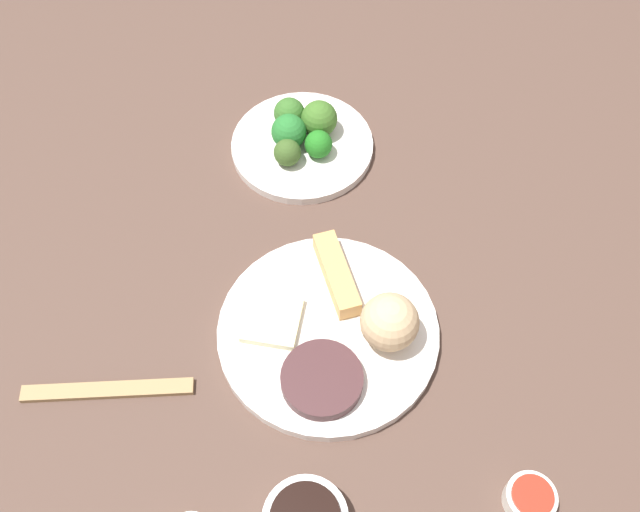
{
  "coord_description": "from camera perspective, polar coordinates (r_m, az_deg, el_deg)",
  "views": [
    {
      "loc": [
        0.09,
        0.41,
        0.85
      ],
      "look_at": [
        -0.01,
        -0.09,
        0.06
      ],
      "focal_mm": 40.43,
      "sensor_mm": 36.0,
      "label": 1
    }
  ],
  "objects": [
    {
      "name": "broccoli_floret_4",
      "position": [
        1.1,
        -2.45,
        11.23
      ],
      "size": [
        0.05,
        0.05,
        0.05
      ],
      "primitive_type": "sphere",
      "color": "#356727",
      "rests_on": "broccoli_plate"
    },
    {
      "name": "broccoli_plate",
      "position": [
        1.1,
        -1.41,
        8.7
      ],
      "size": [
        0.21,
        0.21,
        0.01
      ],
      "primitive_type": "cylinder",
      "color": "white",
      "rests_on": "tabletop"
    },
    {
      "name": "crab_rangoon_wonton",
      "position": [
        0.91,
        -3.81,
        -5.06
      ],
      "size": [
        0.09,
        0.09,
        0.01
      ],
      "primitive_type": "cube",
      "rotation": [
        0.0,
        0.0,
        -0.38
      ],
      "color": "beige",
      "rests_on": "main_plate"
    },
    {
      "name": "broccoli_floret_1",
      "position": [
        1.05,
        -2.54,
        8.19
      ],
      "size": [
        0.04,
        0.04,
        0.04
      ],
      "primitive_type": "sphere",
      "color": "#395723",
      "rests_on": "broccoli_plate"
    },
    {
      "name": "stir_fry_heap",
      "position": [
        0.87,
        0.15,
        -9.74
      ],
      "size": [
        0.1,
        0.1,
        0.02
      ],
      "primitive_type": "cylinder",
      "color": "#422527",
      "rests_on": "main_plate"
    },
    {
      "name": "broccoli_floret_3",
      "position": [
        1.06,
        -0.12,
        8.84
      ],
      "size": [
        0.04,
        0.04,
        0.04
      ],
      "primitive_type": "sphere",
      "color": "#21731E",
      "rests_on": "broccoli_plate"
    },
    {
      "name": "broccoli_floret_0",
      "position": [
        1.07,
        -2.49,
        9.81
      ],
      "size": [
        0.05,
        0.05,
        0.05
      ],
      "primitive_type": "sphere",
      "color": "#26722D",
      "rests_on": "broccoli_plate"
    },
    {
      "name": "chopsticks_pair",
      "position": [
        0.93,
        -16.46,
        -10.15
      ],
      "size": [
        0.21,
        0.05,
        0.01
      ],
      "primitive_type": "cube",
      "rotation": [
        0.0,
        0.0,
        2.99
      ],
      "color": "#9C7D50",
      "rests_on": "tabletop"
    },
    {
      "name": "broccoli_floret_2",
      "position": [
        1.09,
        -0.06,
        10.81
      ],
      "size": [
        0.05,
        0.05,
        0.05
      ],
      "primitive_type": "sphere",
      "color": "#3D6B25",
      "rests_on": "broccoli_plate"
    },
    {
      "name": "spring_roll",
      "position": [
        0.93,
        1.32,
        -1.45
      ],
      "size": [
        0.04,
        0.12,
        0.03
      ],
      "primitive_type": "cube",
      "rotation": [
        0.0,
        0.0,
        1.66
      ],
      "color": "tan",
      "rests_on": "main_plate"
    },
    {
      "name": "tabletop",
      "position": [
        0.93,
        0.63,
        -6.54
      ],
      "size": [
        2.2,
        2.2,
        0.02
      ],
      "primitive_type": "cube",
      "color": "#4F3A31",
      "rests_on": "ground"
    },
    {
      "name": "sauce_ramekin_sweet_and_sour_liquid",
      "position": [
        0.86,
        16.49,
        -17.72
      ],
      "size": [
        0.05,
        0.05,
        0.0
      ],
      "primitive_type": "cylinder",
      "color": "red",
      "rests_on": "sauce_ramekin_sweet_and_sour"
    },
    {
      "name": "main_plate",
      "position": [
        0.92,
        0.75,
        -6.01
      ],
      "size": [
        0.28,
        0.28,
        0.02
      ],
      "primitive_type": "cylinder",
      "color": "white",
      "rests_on": "tabletop"
    },
    {
      "name": "sauce_ramekin_sweet_and_sour",
      "position": [
        0.87,
        16.25,
        -17.97
      ],
      "size": [
        0.06,
        0.06,
        0.02
      ],
      "primitive_type": "cylinder",
      "color": "white",
      "rests_on": "tabletop"
    },
    {
      "name": "rice_scoop",
      "position": [
        0.88,
        5.52,
        -5.23
      ],
      "size": [
        0.07,
        0.07,
        0.07
      ],
      "primitive_type": "sphere",
      "color": "tan",
      "rests_on": "main_plate"
    }
  ]
}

